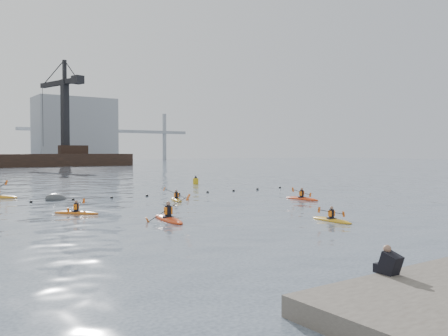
{
  "coord_description": "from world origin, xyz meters",
  "views": [
    {
      "loc": [
        -16.03,
        -13.36,
        3.71
      ],
      "look_at": [
        -1.22,
        7.94,
        2.8
      ],
      "focal_mm": 38.0,
      "sensor_mm": 36.0,
      "label": 1
    }
  ],
  "objects_px": {
    "kayaker_0": "(168,218)",
    "kayaker_4": "(302,198)",
    "kayaker_1": "(331,220)",
    "mooring_buoy": "(57,200)",
    "kayaker_3": "(176,199)",
    "nav_buoy": "(196,181)",
    "kayaker_2": "(76,212)"
  },
  "relations": [
    {
      "from": "kayaker_1",
      "to": "kayaker_4",
      "type": "distance_m",
      "value": 11.47
    },
    {
      "from": "nav_buoy",
      "to": "mooring_buoy",
      "type": "bearing_deg",
      "value": -153.5
    },
    {
      "from": "kayaker_0",
      "to": "kayaker_3",
      "type": "height_order",
      "value": "kayaker_0"
    },
    {
      "from": "kayaker_2",
      "to": "kayaker_4",
      "type": "relative_size",
      "value": 0.76
    },
    {
      "from": "kayaker_0",
      "to": "nav_buoy",
      "type": "bearing_deg",
      "value": 62.38
    },
    {
      "from": "kayaker_1",
      "to": "kayaker_2",
      "type": "xyz_separation_m",
      "value": [
        -10.21,
        10.74,
        0.0
      ]
    },
    {
      "from": "kayaker_1",
      "to": "kayaker_3",
      "type": "distance_m",
      "value": 14.15
    },
    {
      "from": "kayaker_2",
      "to": "nav_buoy",
      "type": "distance_m",
      "value": 26.25
    },
    {
      "from": "kayaker_4",
      "to": "kayaker_1",
      "type": "bearing_deg",
      "value": 48.69
    },
    {
      "from": "kayaker_0",
      "to": "kayaker_1",
      "type": "height_order",
      "value": "kayaker_0"
    },
    {
      "from": "kayaker_1",
      "to": "mooring_buoy",
      "type": "bearing_deg",
      "value": 116.72
    },
    {
      "from": "kayaker_3",
      "to": "mooring_buoy",
      "type": "distance_m",
      "value": 9.23
    },
    {
      "from": "kayaker_0",
      "to": "kayaker_1",
      "type": "distance_m",
      "value": 8.72
    },
    {
      "from": "kayaker_4",
      "to": "kayaker_3",
      "type": "bearing_deg",
      "value": -34.9
    },
    {
      "from": "kayaker_1",
      "to": "kayaker_3",
      "type": "relative_size",
      "value": 0.98
    },
    {
      "from": "mooring_buoy",
      "to": "nav_buoy",
      "type": "xyz_separation_m",
      "value": [
        17.91,
        8.93,
        0.34
      ]
    },
    {
      "from": "mooring_buoy",
      "to": "kayaker_0",
      "type": "bearing_deg",
      "value": -82.52
    },
    {
      "from": "kayaker_2",
      "to": "nav_buoy",
      "type": "xyz_separation_m",
      "value": [
        19.22,
        17.88,
        0.26
      ]
    },
    {
      "from": "kayaker_0",
      "to": "kayaker_4",
      "type": "bearing_deg",
      "value": 23.06
    },
    {
      "from": "nav_buoy",
      "to": "kayaker_0",
      "type": "bearing_deg",
      "value": -124.36
    },
    {
      "from": "mooring_buoy",
      "to": "kayaker_4",
      "type": "bearing_deg",
      "value": -33.67
    },
    {
      "from": "kayaker_0",
      "to": "kayaker_2",
      "type": "relative_size",
      "value": 1.49
    },
    {
      "from": "kayaker_3",
      "to": "mooring_buoy",
      "type": "relative_size",
      "value": 1.5
    },
    {
      "from": "kayaker_1",
      "to": "kayaker_4",
      "type": "relative_size",
      "value": 0.88
    },
    {
      "from": "kayaker_1",
      "to": "mooring_buoy",
      "type": "distance_m",
      "value": 21.61
    },
    {
      "from": "kayaker_2",
      "to": "mooring_buoy",
      "type": "relative_size",
      "value": 1.27
    },
    {
      "from": "kayaker_3",
      "to": "nav_buoy",
      "type": "xyz_separation_m",
      "value": [
        10.6,
        14.56,
        0.26
      ]
    },
    {
      "from": "kayaker_4",
      "to": "mooring_buoy",
      "type": "xyz_separation_m",
      "value": [
        -15.69,
        10.45,
        -0.1
      ]
    },
    {
      "from": "kayaker_1",
      "to": "kayaker_4",
      "type": "height_order",
      "value": "kayaker_4"
    },
    {
      "from": "kayaker_2",
      "to": "mooring_buoy",
      "type": "xyz_separation_m",
      "value": [
        1.31,
        8.95,
        -0.09
      ]
    },
    {
      "from": "kayaker_0",
      "to": "nav_buoy",
      "type": "xyz_separation_m",
      "value": [
        16.01,
        23.41,
        0.23
      ]
    },
    {
      "from": "kayaker_2",
      "to": "mooring_buoy",
      "type": "bearing_deg",
      "value": 38.02
    }
  ]
}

